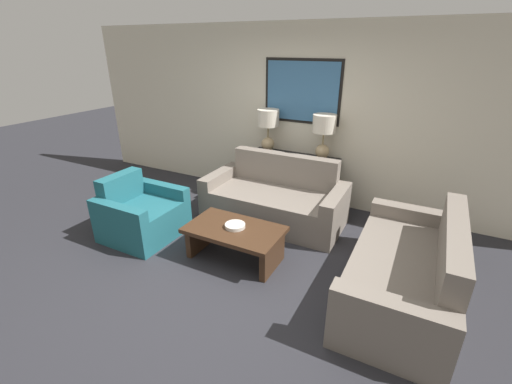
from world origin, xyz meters
TOP-DOWN VIEW (x-y plane):
  - ground_plane at (0.00, 0.00)m, footprint 20.00×20.00m
  - back_wall at (0.00, 2.34)m, footprint 8.03×0.12m
  - console_table at (0.00, 2.06)m, footprint 1.37×0.39m
  - table_lamp_left at (-0.44, 2.06)m, footprint 0.33×0.33m
  - table_lamp_right at (0.44, 2.06)m, footprint 0.33×0.33m
  - couch_by_back_wall at (0.00, 1.40)m, footprint 1.94×0.93m
  - couch_by_side at (1.83, 0.47)m, footprint 0.93×1.94m
  - coffee_table at (-0.00, 0.29)m, footprint 1.10×0.65m
  - decorative_bowl at (0.00, 0.30)m, footprint 0.23×0.23m
  - armchair_near_back_wall at (-1.37, 0.20)m, footprint 0.86×0.91m

SIDE VIEW (x-z plane):
  - ground_plane at x=0.00m, z-range 0.00..0.00m
  - armchair_near_back_wall at x=-1.37m, z-range -0.11..0.68m
  - coffee_table at x=0.00m, z-range 0.09..0.50m
  - couch_by_back_wall at x=0.00m, z-range -0.15..0.75m
  - couch_by_side at x=1.83m, z-range -0.15..0.75m
  - console_table at x=0.00m, z-range 0.00..0.78m
  - decorative_bowl at x=0.00m, z-range 0.41..0.45m
  - table_lamp_left at x=-0.44m, z-range 0.88..1.54m
  - table_lamp_right at x=0.44m, z-range 0.88..1.54m
  - back_wall at x=0.00m, z-range 0.01..2.66m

